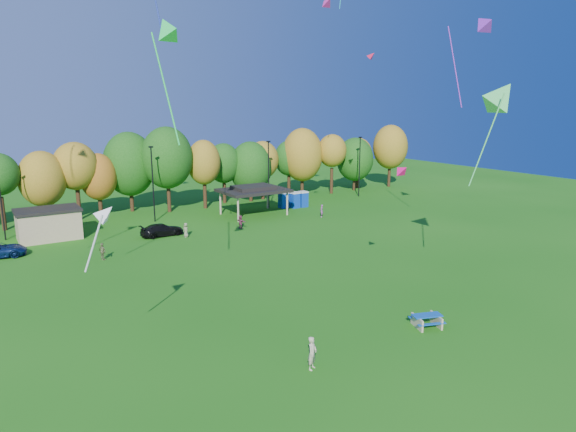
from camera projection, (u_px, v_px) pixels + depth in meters
ground at (354, 365)px, 28.13m from camera, size 160.00×160.00×0.00m
tree_line at (114, 170)px, 63.83m from camera, size 93.57×10.55×11.15m
lamp_posts at (153, 181)px, 61.09m from camera, size 64.50×0.25×9.09m
utility_building at (49, 224)px, 53.86m from camera, size 6.30×4.30×3.25m
pavilion at (253, 190)px, 65.26m from camera, size 8.20×6.20×3.77m
porta_potties at (294, 200)px, 70.25m from camera, size 3.75×2.07×2.18m
picnic_table at (427, 320)px, 32.83m from camera, size 2.28×2.08×0.81m
kite_flyer at (312, 353)px, 27.49m from camera, size 0.81×0.73×1.86m
car_d at (162, 230)px, 55.26m from camera, size 4.62×1.93×1.33m
far_person_0 at (186, 230)px, 54.80m from camera, size 0.55×0.79×1.55m
far_person_3 at (103, 252)px, 46.73m from camera, size 0.70×1.02×1.61m
far_person_4 at (322, 211)px, 64.42m from camera, size 0.59×0.68×1.58m
far_person_5 at (241, 222)px, 58.58m from camera, size 0.73×1.49×1.54m
kite_1 at (328, 2)px, 43.90m from camera, size 1.03×1.29×1.26m
kite_3 at (501, 96)px, 37.62m from camera, size 5.19×3.28×8.12m
kite_6 at (372, 56)px, 56.60m from camera, size 1.40×1.45×1.16m
kite_7 at (482, 24)px, 45.60m from camera, size 2.14×5.04×8.53m
kite_12 at (403, 170)px, 36.31m from camera, size 0.92×1.20×1.21m
kite_13 at (167, 30)px, 27.96m from camera, size 1.80×4.35×7.38m
kite_14 at (106, 214)px, 25.27m from camera, size 2.14×1.48×3.43m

